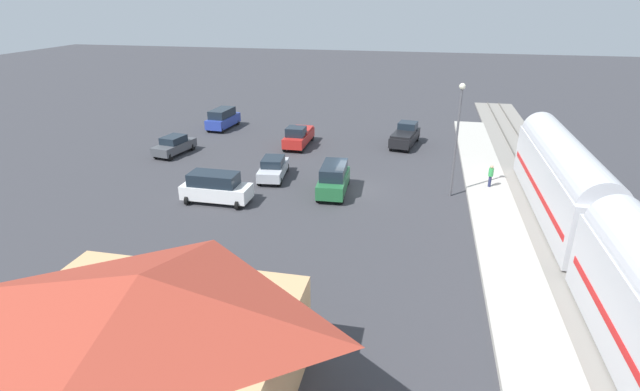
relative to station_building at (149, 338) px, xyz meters
The scene contains 13 objects.
ground_plane 22.53m from the station_building, 100.31° to the right, with size 200.00×200.00×0.00m, color #38383D.
railway_track 28.55m from the station_building, 129.29° to the right, with size 4.80×70.00×0.30m.
platform 26.21m from the station_building, 122.47° to the right, with size 3.20×46.00×0.30m.
station_building is the anchor object (origin of this frame).
pedestrian_on_platform 28.04m from the station_building, 120.26° to the right, with size 0.36×0.36×1.71m.
suv_white 18.50m from the station_building, 73.30° to the right, with size 4.92×2.45×2.22m.
pickup_black 35.69m from the station_building, 101.67° to the right, with size 2.86×5.66×2.14m.
sedan_charcoal 30.77m from the station_building, 63.50° to the right, with size 2.59×4.75×1.74m.
pickup_red 32.63m from the station_building, 84.68° to the right, with size 1.98×5.41×2.14m.
suv_green 21.38m from the station_building, 97.00° to the right, with size 2.20×4.99×2.22m.
suv_blue 39.54m from the station_building, 70.87° to the right, with size 2.31×5.03×2.22m.
sedan_silver 23.49m from the station_building, 83.23° to the right, with size 2.32×4.67×1.74m.
light_pole_near_platform 25.18m from the station_building, 116.54° to the right, with size 0.44×0.44×8.29m.
Camera 1 is at (-4.67, 34.07, 13.81)m, focal length 27.15 mm.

